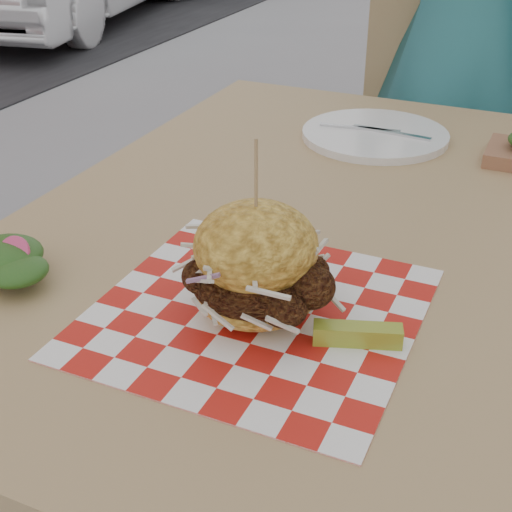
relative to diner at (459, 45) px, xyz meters
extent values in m
imported|color=teal|center=(0.00, 0.00, 0.00)|extent=(0.67, 0.53, 1.59)
cube|color=tan|center=(-0.04, -0.96, -0.07)|extent=(0.80, 1.20, 0.04)
cylinder|color=#333338|center=(-0.38, -0.42, -0.44)|extent=(0.05, 0.05, 0.71)
cube|color=tan|center=(-0.04, -0.12, -0.35)|extent=(0.46, 0.46, 0.04)
cube|color=tan|center=(-0.06, 0.08, -0.10)|extent=(0.42, 0.08, 0.50)
cylinder|color=#333338|center=(-0.20, -0.32, -0.58)|extent=(0.03, 0.03, 0.43)
cylinder|color=#333338|center=(0.16, -0.28, -0.58)|extent=(0.03, 0.03, 0.43)
cylinder|color=#333338|center=(-0.24, 0.04, -0.58)|extent=(0.03, 0.03, 0.43)
cylinder|color=#333338|center=(0.12, 0.08, -0.58)|extent=(0.03, 0.03, 0.43)
cube|color=red|center=(-0.01, -1.22, -0.05)|extent=(0.36, 0.36, 0.00)
ellipsoid|color=yellow|center=(-0.01, -1.22, -0.02)|extent=(0.14, 0.14, 0.05)
ellipsoid|color=brown|center=(-0.01, -1.22, 0.00)|extent=(0.15, 0.14, 0.08)
ellipsoid|color=yellow|center=(-0.01, -1.22, 0.04)|extent=(0.14, 0.14, 0.10)
cylinder|color=tan|center=(-0.01, -1.22, 0.11)|extent=(0.00, 0.00, 0.10)
cube|color=#A7AC31|center=(0.12, -1.24, -0.03)|extent=(0.10, 0.05, 0.02)
ellipsoid|color=#3F1419|center=(-0.29, -1.30, -0.03)|extent=(0.08, 0.08, 0.03)
ellipsoid|color=#154C18|center=(-0.32, -1.27, -0.03)|extent=(0.08, 0.08, 0.03)
cylinder|color=#ED427D|center=(-0.31, -1.28, -0.01)|extent=(0.05, 0.05, 0.04)
cylinder|color=white|center=(-0.04, -0.61, -0.04)|extent=(0.27, 0.27, 0.01)
cube|color=silver|center=(-0.07, -0.61, -0.03)|extent=(0.15, 0.03, 0.00)
cube|color=silver|center=(-0.01, -0.61, -0.03)|extent=(0.15, 0.03, 0.00)
camera|label=1|loc=(0.27, -1.85, 0.42)|focal=50.00mm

